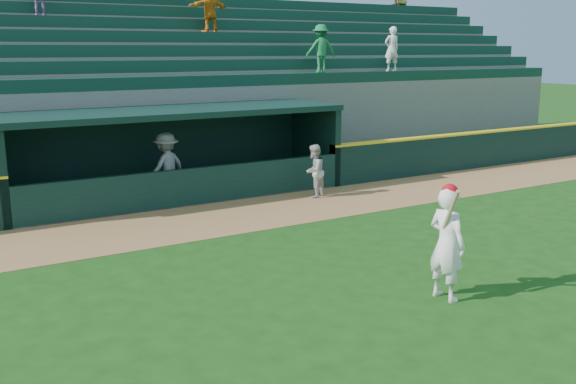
% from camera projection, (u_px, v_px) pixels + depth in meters
% --- Properties ---
extents(ground, '(120.00, 120.00, 0.00)m').
position_uv_depth(ground, '(333.00, 278.00, 11.62)').
color(ground, '#174010').
rests_on(ground, ground).
extents(warning_track, '(40.00, 3.00, 0.01)m').
position_uv_depth(warning_track, '(219.00, 218.00, 15.73)').
color(warning_track, olive).
rests_on(warning_track, ground).
extents(field_wall_right, '(15.50, 0.30, 1.20)m').
position_uv_depth(field_wall_right, '(509.00, 147.00, 23.10)').
color(field_wall_right, black).
rests_on(field_wall_right, ground).
extents(wall_stripe_right, '(15.50, 0.32, 0.06)m').
position_uv_depth(wall_stripe_right, '(510.00, 129.00, 22.97)').
color(wall_stripe_right, yellow).
rests_on(wall_stripe_right, field_wall_right).
extents(dugout_player_front, '(0.91, 0.85, 1.49)m').
position_uv_depth(dugout_player_front, '(314.00, 171.00, 17.79)').
color(dugout_player_front, '#ACACA7').
rests_on(dugout_player_front, ground).
extents(dugout_player_inside, '(1.38, 1.11, 1.86)m').
position_uv_depth(dugout_player_inside, '(166.00, 167.00, 17.44)').
color(dugout_player_inside, '#A3A39E').
rests_on(dugout_player_inside, ground).
extents(dugout, '(9.40, 2.80, 2.46)m').
position_uv_depth(dugout, '(171.00, 147.00, 18.03)').
color(dugout, slate).
rests_on(dugout, ground).
extents(stands, '(34.50, 6.33, 7.57)m').
position_uv_depth(stands, '(122.00, 99.00, 21.65)').
color(stands, slate).
rests_on(stands, ground).
extents(batter_at_plate, '(0.57, 0.83, 1.97)m').
position_uv_depth(batter_at_plate, '(447.00, 242.00, 10.50)').
color(batter_at_plate, white).
rests_on(batter_at_plate, ground).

